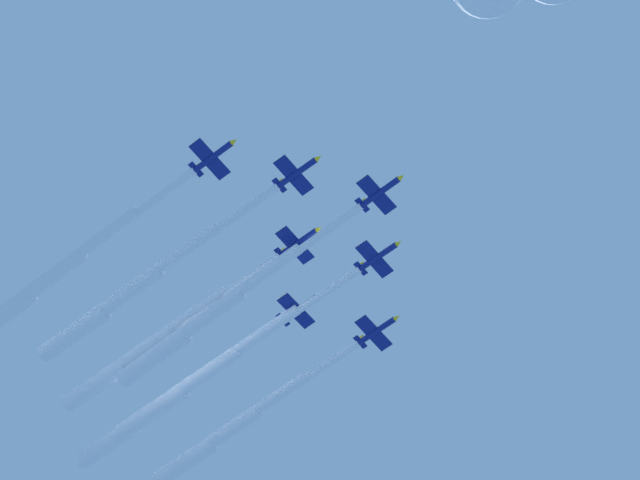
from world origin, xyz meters
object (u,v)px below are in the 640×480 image
at_px(jet_port_inner, 206,374).
at_px(jet_port_mid, 144,350).
at_px(jet_port_outer, 51,278).
at_px(jet_starboard_outer, 153,410).
at_px(jet_lead, 207,317).
at_px(jet_starboard_inner, 127,294).
at_px(jet_starboard_mid, 231,430).

xyz_separation_m(jet_port_inner, jet_port_mid, (3.47, 12.61, -0.44)).
height_order(jet_port_outer, jet_starboard_outer, jet_starboard_outer).
bearing_deg(jet_lead, jet_starboard_inner, 63.84).
bearing_deg(jet_starboard_outer, jet_port_outer, 110.67).
distance_m(jet_lead, jet_starboard_outer, 27.62).
xyz_separation_m(jet_port_mid, jet_port_outer, (-2.10, 23.34, -1.47)).
xyz_separation_m(jet_lead, jet_port_inner, (12.01, -9.34, 3.01)).
xyz_separation_m(jet_starboard_inner, jet_starboard_outer, (19.42, -21.61, 2.44)).
bearing_deg(jet_port_inner, jet_port_outer, 87.82).
relative_size(jet_lead, jet_port_outer, 1.04).
relative_size(jet_lead, jet_starboard_outer, 1.08).
bearing_deg(jet_starboard_mid, jet_port_mid, 95.63).
height_order(jet_port_mid, jet_starboard_mid, jet_port_mid).
relative_size(jet_port_mid, jet_port_outer, 0.97).
bearing_deg(jet_starboard_mid, jet_starboard_outer, 57.63).
distance_m(jet_lead, jet_starboard_mid, 27.51).
height_order(jet_port_inner, jet_starboard_mid, jet_port_inner).
height_order(jet_starboard_inner, jet_port_outer, jet_starboard_inner).
relative_size(jet_lead, jet_starboard_inner, 1.01).
xyz_separation_m(jet_port_mid, jet_starboard_outer, (10.81, -10.88, 1.12)).
relative_size(jet_starboard_inner, jet_starboard_outer, 1.07).
relative_size(jet_port_outer, jet_starboard_outer, 1.04).
xyz_separation_m(jet_port_mid, jet_starboard_mid, (2.38, -24.17, -1.61)).
bearing_deg(jet_starboard_mid, jet_starboard_inner, 107.48).
relative_size(jet_port_inner, jet_starboard_inner, 1.03).
distance_m(jet_starboard_inner, jet_starboard_mid, 36.59).
distance_m(jet_port_mid, jet_starboard_mid, 24.34).
distance_m(jet_lead, jet_port_inner, 15.52).
distance_m(jet_port_inner, jet_port_outer, 36.03).
xyz_separation_m(jet_port_inner, jet_port_outer, (1.37, 35.95, -1.90)).
xyz_separation_m(jet_lead, jet_port_mid, (15.48, 3.27, 2.58)).
xyz_separation_m(jet_starboard_mid, jet_starboard_outer, (8.43, 13.29, 2.73)).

